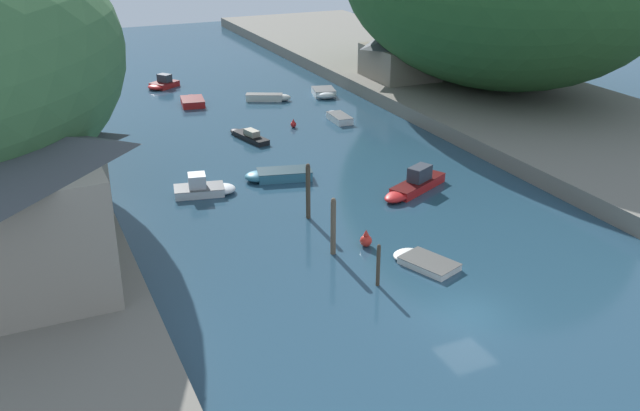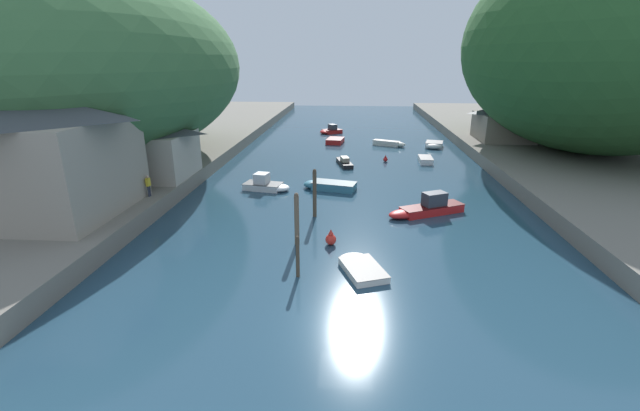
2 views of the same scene
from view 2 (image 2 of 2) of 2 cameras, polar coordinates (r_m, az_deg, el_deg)
The scene contains 25 objects.
water_surface at distance 48.08m, azimuth 4.20°, elevation 5.13°, with size 130.00×130.00×0.00m, color #234256.
left_bank at distance 54.30m, azimuth -23.90°, elevation 5.88°, with size 22.00×120.00×1.33m.
right_bank at distance 54.24m, azimuth 32.31°, elevation 4.54°, with size 22.00×120.00×1.33m.
hillside_left at distance 49.57m, azimuth -29.29°, elevation 15.68°, with size 29.68×41.55×18.53m.
hillside_right at distance 58.28m, azimuth 33.13°, elevation 17.40°, with size 28.02×39.23×22.93m.
waterfront_building at distance 34.09m, azimuth -32.66°, elevation 5.79°, with size 9.71×10.38×8.03m.
boathouse_shed at distance 41.52m, azimuth -22.19°, elevation 7.14°, with size 8.24×7.03×5.08m.
right_bank_cottage at distance 61.62m, azimuth 23.33°, elevation 10.26°, with size 6.96×7.87×4.63m.
boat_far_upstream at distance 60.57m, azimuth 9.35°, elevation 8.16°, with size 4.65×3.01×0.70m.
boat_far_right_bank at distance 39.76m, azimuth -7.09°, elevation 2.74°, with size 4.53×2.60×1.53m.
boat_red_skiff at distance 24.90m, azimuth 5.39°, elevation -8.08°, with size 3.14×4.31×0.40m.
boat_cabin_cruiser at distance 52.02m, azimuth 13.83°, elevation 6.06°, with size 1.60×3.88×0.64m.
boat_white_cruiser at distance 60.66m, azimuth 14.96°, elevation 7.80°, with size 2.89×3.84×0.72m.
boat_open_rowboat at distance 34.14m, azimuth 13.92°, elevation -0.36°, with size 6.40×4.17×1.69m.
boat_navy_launch at distance 49.40m, azimuth 3.17°, elevation 5.89°, with size 2.30×5.35×0.96m.
boat_moored_right at distance 70.24m, azimuth 1.39°, elevation 9.96°, with size 4.01×3.62×1.42m.
boat_near_quay at distance 62.32m, azimuth 2.12°, elevation 8.70°, with size 2.70×4.25×0.69m.
boat_yellow_tender at distance 39.65m, azimuth 1.03°, elevation 2.69°, with size 5.21×2.92×0.72m.
mooring_post_nearest at distance 23.63m, azimuth -3.00°, elevation -6.79°, with size 0.21×0.21×2.44m.
mooring_post_second at distance 27.46m, azimuth -3.12°, elevation -1.78°, with size 0.31×0.31×3.52m.
mooring_post_middle at distance 32.29m, azimuth -0.72°, elevation 1.68°, with size 0.29×0.29×3.75m.
channel_buoy_near at distance 27.85m, azimuth 1.45°, elevation -4.44°, with size 0.72×0.72×1.08m.
channel_buoy_far at distance 51.04m, azimuth 8.72°, elevation 6.14°, with size 0.53×0.53×0.80m.
person_on_quay at distance 28.98m, azimuth -29.76°, elevation -2.10°, with size 0.30×0.42×1.69m.
person_by_boathouse at distance 35.56m, azimuth -21.92°, elevation 2.63°, with size 0.25×0.40×1.69m.
Camera 2 is at (0.07, -16.68, 11.52)m, focal length 24.00 mm.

